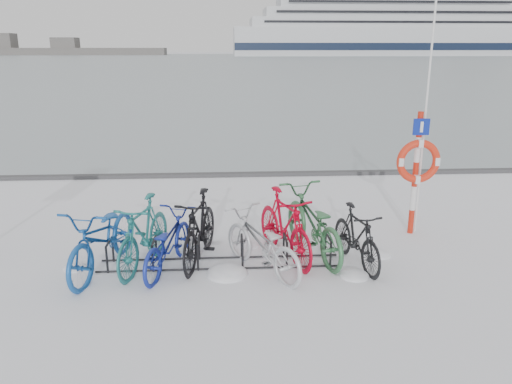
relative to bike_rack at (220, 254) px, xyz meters
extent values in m
plane|color=white|center=(0.00, 0.00, -0.18)|extent=(900.00, 900.00, 0.00)
cube|color=#97A4AA|center=(0.00, 155.00, -0.17)|extent=(400.00, 298.00, 0.02)
cube|color=#3F3F42|center=(0.00, 5.90, -0.13)|extent=(400.00, 0.25, 0.10)
cylinder|color=black|center=(-1.80, -0.22, 0.04)|extent=(0.04, 0.04, 0.44)
cylinder|color=black|center=(-1.80, 0.22, 0.04)|extent=(0.04, 0.04, 0.44)
cylinder|color=black|center=(-1.80, 0.00, 0.26)|extent=(0.04, 0.44, 0.04)
cylinder|color=black|center=(-1.08, -0.22, 0.04)|extent=(0.04, 0.04, 0.44)
cylinder|color=black|center=(-1.08, 0.22, 0.04)|extent=(0.04, 0.04, 0.44)
cylinder|color=black|center=(-1.08, 0.00, 0.26)|extent=(0.04, 0.44, 0.04)
cylinder|color=black|center=(-0.36, -0.22, 0.04)|extent=(0.04, 0.04, 0.44)
cylinder|color=black|center=(-0.36, 0.22, 0.04)|extent=(0.04, 0.04, 0.44)
cylinder|color=black|center=(-0.36, 0.00, 0.26)|extent=(0.04, 0.44, 0.04)
cylinder|color=black|center=(0.36, -0.22, 0.04)|extent=(0.04, 0.04, 0.44)
cylinder|color=black|center=(0.36, 0.22, 0.04)|extent=(0.04, 0.04, 0.44)
cylinder|color=black|center=(0.36, 0.00, 0.26)|extent=(0.04, 0.44, 0.04)
cylinder|color=black|center=(1.08, -0.22, 0.04)|extent=(0.04, 0.04, 0.44)
cylinder|color=black|center=(1.08, 0.22, 0.04)|extent=(0.04, 0.04, 0.44)
cylinder|color=black|center=(1.08, 0.00, 0.26)|extent=(0.04, 0.44, 0.04)
cylinder|color=black|center=(1.80, -0.22, 0.04)|extent=(0.04, 0.04, 0.44)
cylinder|color=black|center=(1.80, 0.22, 0.04)|extent=(0.04, 0.04, 0.44)
cylinder|color=black|center=(1.80, 0.00, 0.26)|extent=(0.04, 0.44, 0.04)
cylinder|color=black|center=(0.00, -0.22, -0.16)|extent=(4.00, 0.03, 0.03)
cylinder|color=black|center=(0.00, 0.22, -0.16)|extent=(4.00, 0.03, 0.03)
cylinder|color=red|center=(3.68, 1.25, 0.05)|extent=(0.11, 0.11, 0.47)
cylinder|color=silver|center=(3.68, 1.25, 0.52)|extent=(0.11, 0.11, 0.47)
cylinder|color=red|center=(3.68, 1.25, 0.99)|extent=(0.11, 0.11, 0.47)
cylinder|color=silver|center=(3.68, 1.25, 1.47)|extent=(0.11, 0.11, 0.47)
cylinder|color=red|center=(3.68, 1.25, 1.94)|extent=(0.11, 0.11, 0.47)
torus|color=red|center=(3.68, 1.16, 1.26)|extent=(0.82, 0.14, 0.82)
cube|color=#0D2194|center=(3.68, 1.17, 1.90)|extent=(0.30, 0.03, 0.30)
cylinder|color=silver|center=(3.79, 1.30, 1.96)|extent=(0.04, 0.04, 4.27)
cube|color=silver|center=(74.90, 223.63, 5.86)|extent=(141.05, 26.20, 12.09)
cube|color=black|center=(74.90, 210.48, 3.85)|extent=(141.05, 0.30, 3.02)
cube|color=black|center=(74.90, 236.77, 3.85)|extent=(141.05, 0.30, 3.02)
cube|color=silver|center=(74.90, 223.63, 13.92)|extent=(125.94, 24.18, 4.03)
cube|color=silver|center=(74.90, 223.63, 21.98)|extent=(101.76, 21.16, 4.03)
cube|color=black|center=(74.90, 211.33, 17.95)|extent=(110.83, 0.20, 12.09)
cube|color=#4E4E4E|center=(-90.00, 260.00, 4.82)|extent=(20.00, 10.00, 6.00)
imported|color=#174E9D|center=(-1.86, -0.06, 0.40)|extent=(1.26, 2.34, 1.17)
imported|color=#1F6E6E|center=(-1.24, 0.05, 0.41)|extent=(1.05, 2.03, 1.18)
imported|color=navy|center=(-0.85, -0.10, 0.30)|extent=(1.14, 1.94, 0.96)
imported|color=black|center=(-0.34, 0.22, 0.42)|extent=(0.96, 2.06, 1.20)
imported|color=silver|center=(0.66, -0.30, 0.33)|extent=(1.61, 2.00, 1.02)
imported|color=#BC041D|center=(1.09, 0.25, 0.42)|extent=(1.18, 2.07, 1.20)
imported|color=#326C40|center=(1.59, 0.38, 0.41)|extent=(1.31, 2.38, 1.18)
imported|color=black|center=(2.25, -0.10, 0.33)|extent=(0.81, 1.75, 1.01)
ellipsoid|color=white|center=(2.11, -0.57, -0.18)|extent=(0.48, 0.48, 0.17)
ellipsoid|color=white|center=(1.01, 0.52, -0.18)|extent=(0.50, 0.50, 0.18)
ellipsoid|color=white|center=(-2.37, -0.03, -0.18)|extent=(0.38, 0.38, 0.13)
ellipsoid|color=white|center=(-0.53, 0.48, -0.18)|extent=(0.43, 0.43, 0.15)
ellipsoid|color=white|center=(0.54, 0.75, -0.18)|extent=(0.32, 0.32, 0.11)
ellipsoid|color=white|center=(0.11, -0.38, -0.18)|extent=(0.68, 0.68, 0.24)
ellipsoid|color=white|center=(2.76, 0.21, -0.18)|extent=(0.43, 0.43, 0.15)
camera|label=1|loc=(0.12, -7.66, 3.28)|focal=35.00mm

